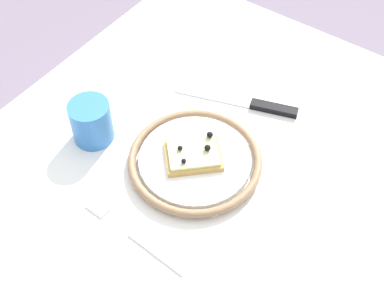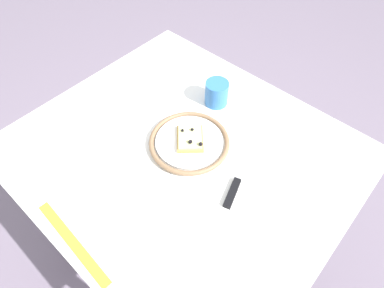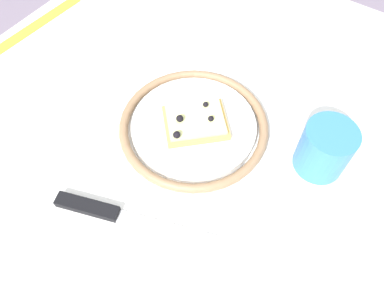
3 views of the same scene
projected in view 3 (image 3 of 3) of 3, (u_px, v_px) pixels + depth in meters
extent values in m
plane|color=slate|center=(186.00, 259.00, 1.22)|extent=(6.00, 6.00, 0.00)
cube|color=white|center=(179.00, 129.00, 0.61)|extent=(0.92, 0.81, 0.04)
cylinder|color=#4C4742|center=(167.00, 67.00, 1.21)|extent=(0.05, 0.05, 0.71)
cylinder|color=#4C4742|center=(372.00, 169.00, 1.00)|extent=(0.05, 0.05, 0.71)
cylinder|color=white|center=(192.00, 129.00, 0.58)|extent=(0.19, 0.19, 0.02)
torus|color=#8C6B4C|center=(192.00, 127.00, 0.57)|extent=(0.23, 0.23, 0.01)
cube|color=tan|center=(194.00, 125.00, 0.56)|extent=(0.12, 0.12, 0.01)
cube|color=#E1E593|center=(194.00, 121.00, 0.56)|extent=(0.11, 0.11, 0.01)
sphere|color=black|center=(211.00, 119.00, 0.55)|extent=(0.01, 0.01, 0.01)
sphere|color=black|center=(177.00, 135.00, 0.53)|extent=(0.01, 0.01, 0.01)
sphere|color=black|center=(206.00, 104.00, 0.57)|extent=(0.01, 0.01, 0.01)
sphere|color=black|center=(180.00, 119.00, 0.55)|extent=(0.01, 0.01, 0.01)
cube|color=silver|center=(171.00, 230.00, 0.49)|extent=(0.06, 0.15, 0.00)
cube|color=black|center=(87.00, 206.00, 0.51)|extent=(0.05, 0.09, 0.01)
cube|color=silver|center=(223.00, 54.00, 0.68)|extent=(0.02, 0.11, 0.00)
cube|color=silver|center=(284.00, 85.00, 0.64)|extent=(0.02, 0.04, 0.00)
cylinder|color=#3372BF|center=(325.00, 149.00, 0.52)|extent=(0.07, 0.07, 0.08)
cube|color=yellow|center=(24.00, 34.00, 0.71)|extent=(0.28, 0.04, 0.00)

